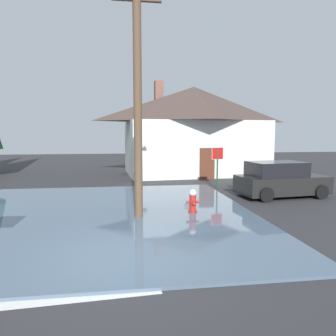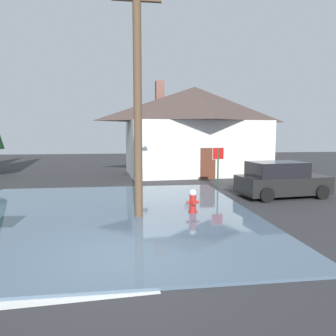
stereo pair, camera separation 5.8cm
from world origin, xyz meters
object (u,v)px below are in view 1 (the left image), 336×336
object	(u,v)px
utility_pole	(138,98)
stop_sign_far	(217,160)
fire_hydrant	(193,202)
house	(194,129)
parked_car	(280,180)

from	to	relation	value
utility_pole	stop_sign_far	world-z (taller)	utility_pole
fire_hydrant	house	bearing A→B (deg)	77.27
house	parked_car	world-z (taller)	house
house	fire_hydrant	bearing A→B (deg)	-102.73
fire_hydrant	parked_car	world-z (taller)	parked_car
stop_sign_far	utility_pole	bearing A→B (deg)	-128.85
utility_pole	fire_hydrant	bearing A→B (deg)	8.62
stop_sign_far	parked_car	size ratio (longest dim) A/B	0.52
fire_hydrant	stop_sign_far	xyz separation A→B (m)	(2.49, 5.23, 1.08)
parked_car	stop_sign_far	bearing A→B (deg)	129.42
fire_hydrant	utility_pole	xyz separation A→B (m)	(-1.96, -0.30, 3.62)
utility_pole	parked_car	bearing A→B (deg)	23.37
fire_hydrant	parked_car	xyz separation A→B (m)	(4.68, 2.57, 0.33)
stop_sign_far	house	size ratio (longest dim) A/B	0.20
house	parked_car	xyz separation A→B (m)	(2.05, -9.06, -2.46)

